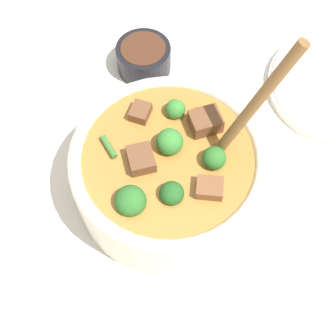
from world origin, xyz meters
The scene contains 3 objects.
ground_plane centered at (0.00, 0.00, 0.00)m, with size 4.00×4.00×0.00m, color silver.
stew_bowl centered at (0.00, 0.00, 0.06)m, with size 0.23×0.23×0.25m.
condiment_bowl centered at (-0.20, -0.06, 0.02)m, with size 0.08×0.08×0.04m.
Camera 1 is at (0.26, 0.04, 0.55)m, focal length 50.00 mm.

